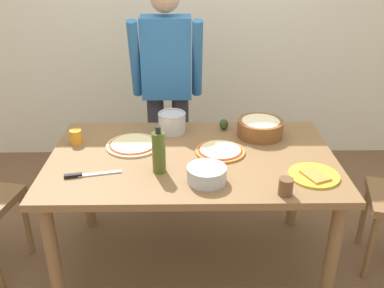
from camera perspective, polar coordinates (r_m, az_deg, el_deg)
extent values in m
plane|color=brown|center=(2.81, 0.01, -15.46)|extent=(8.00, 8.00, 0.00)
cube|color=silver|center=(3.75, -0.34, 17.35)|extent=(5.60, 0.10, 2.60)
cube|color=brown|center=(2.39, 0.02, -2.03)|extent=(1.60, 0.96, 0.04)
cylinder|color=brown|center=(2.38, -18.08, -14.76)|extent=(0.07, 0.07, 0.72)
cylinder|color=brown|center=(2.40, 18.23, -14.43)|extent=(0.07, 0.07, 0.72)
cylinder|color=brown|center=(3.01, -14.00, -4.88)|extent=(0.07, 0.07, 0.72)
cylinder|color=brown|center=(3.02, 13.74, -4.69)|extent=(0.07, 0.07, 0.72)
cylinder|color=#2D2D38|center=(3.22, -4.73, -0.65)|extent=(0.12, 0.12, 0.85)
cylinder|color=#2D2D38|center=(3.21, -1.52, -0.64)|extent=(0.12, 0.12, 0.85)
cube|color=#2D6BAD|center=(2.97, -3.46, 11.53)|extent=(0.34, 0.20, 0.55)
cylinder|color=#2D6BAD|center=(2.94, -7.67, 11.20)|extent=(0.07, 0.21, 0.55)
cylinder|color=#2D6BAD|center=(2.92, 0.71, 11.32)|extent=(0.07, 0.21, 0.55)
cylinder|color=brown|center=(2.94, -21.29, -9.97)|extent=(0.04, 0.04, 0.45)
cylinder|color=brown|center=(3.04, 22.06, -8.83)|extent=(0.04, 0.04, 0.45)
cylinder|color=brown|center=(2.76, 22.81, -12.77)|extent=(0.04, 0.04, 0.45)
cylinder|color=beige|center=(2.51, -7.90, -0.18)|extent=(0.32, 0.32, 0.01)
cylinder|color=#B22D1E|center=(2.51, -7.92, -0.01)|extent=(0.28, 0.28, 0.00)
cylinder|color=beige|center=(2.51, -7.92, 0.07)|extent=(0.26, 0.26, 0.00)
cylinder|color=#C67A33|center=(2.42, 3.81, -0.99)|extent=(0.29, 0.29, 0.01)
cylinder|color=#B22D1E|center=(2.42, 3.82, -0.82)|extent=(0.25, 0.25, 0.00)
cylinder|color=beige|center=(2.42, 3.82, -0.73)|extent=(0.23, 0.23, 0.00)
cylinder|color=gold|center=(2.27, 16.06, -4.07)|extent=(0.26, 0.26, 0.01)
cube|color=#CC8438|center=(2.24, 16.23, -4.06)|extent=(0.15, 0.17, 0.01)
cylinder|color=brown|center=(2.64, 9.14, 2.12)|extent=(0.28, 0.28, 0.10)
ellipsoid|color=beige|center=(2.62, 9.20, 2.92)|extent=(0.25, 0.25, 0.05)
cylinder|color=#B7B7BC|center=(2.12, 1.98, -4.09)|extent=(0.20, 0.20, 0.08)
cylinder|color=#47561E|center=(2.18, -4.48, -1.15)|extent=(0.07, 0.07, 0.22)
cylinder|color=black|center=(2.13, -4.59, 1.91)|extent=(0.03, 0.03, 0.04)
cylinder|color=#B7B7BC|center=(2.65, -2.71, 2.81)|extent=(0.17, 0.17, 0.12)
torus|color=#A5A5AD|center=(2.63, -2.74, 4.10)|extent=(0.17, 0.17, 0.01)
cylinder|color=orange|center=(2.60, -15.31, 0.93)|extent=(0.07, 0.07, 0.08)
cylinder|color=brown|center=(2.06, 12.49, -5.62)|extent=(0.07, 0.07, 0.08)
cube|color=silver|center=(2.25, -12.26, -3.90)|extent=(0.22, 0.07, 0.01)
cube|color=black|center=(2.25, -15.69, -4.12)|extent=(0.09, 0.04, 0.02)
ellipsoid|color=#2D4219|center=(2.70, 4.32, 2.64)|extent=(0.06, 0.06, 0.07)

